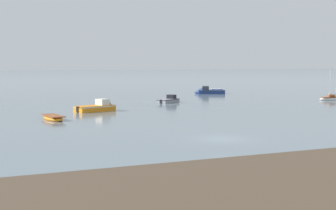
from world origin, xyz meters
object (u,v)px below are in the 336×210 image
(motorboat_moored_2, at_px, (171,101))
(rowboat_moored_3, at_px, (53,118))
(motorboat_moored_3, at_px, (101,108))
(sailboat_moored_0, at_px, (332,99))
(rowboat_moored_4, at_px, (217,89))
(motorboat_moored_1, at_px, (207,92))

(motorboat_moored_2, distance_m, rowboat_moored_3, 27.88)
(rowboat_moored_3, bearing_deg, motorboat_moored_3, 126.90)
(sailboat_moored_0, bearing_deg, rowboat_moored_3, 18.78)
(sailboat_moored_0, relative_size, rowboat_moored_3, 1.15)
(sailboat_moored_0, xyz_separation_m, rowboat_moored_3, (-49.84, -10.23, -0.04))
(sailboat_moored_0, bearing_deg, motorboat_moored_2, -6.41)
(motorboat_moored_3, bearing_deg, sailboat_moored_0, -15.35)
(motorboat_moored_3, height_order, rowboat_moored_4, motorboat_moored_3)
(rowboat_moored_3, bearing_deg, motorboat_moored_2, 118.95)
(motorboat_moored_2, bearing_deg, motorboat_moored_1, 14.40)
(motorboat_moored_2, height_order, rowboat_moored_3, motorboat_moored_2)
(motorboat_moored_1, xyz_separation_m, rowboat_moored_3, (-38.08, -34.14, -0.17))
(sailboat_moored_0, height_order, motorboat_moored_2, sailboat_moored_0)
(motorboat_moored_2, distance_m, rowboat_moored_4, 38.38)
(motorboat_moored_1, relative_size, rowboat_moored_3, 1.40)
(motorboat_moored_1, height_order, motorboat_moored_3, motorboat_moored_1)
(motorboat_moored_2, relative_size, motorboat_moored_3, 0.76)
(sailboat_moored_0, bearing_deg, rowboat_moored_4, -78.66)
(sailboat_moored_0, distance_m, motorboat_moored_2, 28.49)
(sailboat_moored_0, distance_m, motorboat_moored_3, 42.06)
(motorboat_moored_3, bearing_deg, rowboat_moored_3, -153.14)
(sailboat_moored_0, relative_size, motorboat_moored_1, 0.82)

